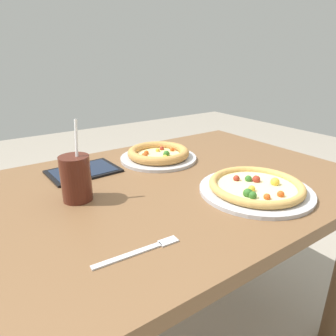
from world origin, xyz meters
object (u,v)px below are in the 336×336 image
at_px(pizza_near, 256,187).
at_px(tablet, 83,171).
at_px(drink_cup_colored, 76,178).
at_px(pizza_far, 158,155).
at_px(fork, 141,251).

relative_size(pizza_near, tablet, 1.40).
bearing_deg(tablet, drink_cup_colored, -113.78).
bearing_deg(tablet, pizza_near, -51.14).
bearing_deg(drink_cup_colored, tablet, 66.22).
relative_size(pizza_far, fork, 1.51).
xyz_separation_m(pizza_far, drink_cup_colored, (-0.39, -0.17, 0.05)).
height_order(drink_cup_colored, tablet, drink_cup_colored).
bearing_deg(pizza_far, drink_cup_colored, -156.67).
bearing_deg(drink_cup_colored, fork, -85.21).
relative_size(pizza_far, tablet, 1.24).
xyz_separation_m(pizza_far, fork, (-0.36, -0.49, -0.02)).
distance_m(pizza_far, drink_cup_colored, 0.43).
distance_m(drink_cup_colored, fork, 0.33).
height_order(drink_cup_colored, fork, drink_cup_colored).
xyz_separation_m(fork, tablet, (0.06, 0.53, 0.00)).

